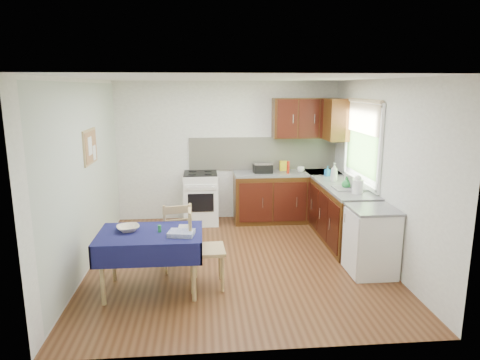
{
  "coord_description": "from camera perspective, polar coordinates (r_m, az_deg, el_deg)",
  "views": [
    {
      "loc": [
        -0.45,
        -5.6,
        2.39
      ],
      "look_at": [
        0.05,
        0.1,
        1.14
      ],
      "focal_mm": 32.0,
      "sensor_mm": 36.0,
      "label": 1
    }
  ],
  "objects": [
    {
      "name": "worktop_right",
      "position": [
        6.78,
        13.6,
        -0.92
      ],
      "size": [
        0.6,
        1.7,
        0.04
      ],
      "primitive_type": "cube",
      "color": "slate",
      "rests_on": "base_cabinets"
    },
    {
      "name": "dish_rack",
      "position": [
        6.59,
        14.43,
        -0.94
      ],
      "size": [
        0.47,
        0.36,
        0.22
      ],
      "rotation": [
        0.0,
        0.0,
        0.11
      ],
      "color": "gray",
      "rests_on": "worktop_right"
    },
    {
      "name": "fridge",
      "position": [
        5.83,
        17.12,
        -7.81
      ],
      "size": [
        0.58,
        0.6,
        0.89
      ],
      "color": "white",
      "rests_on": "ground"
    },
    {
      "name": "wall_left",
      "position": [
        5.92,
        -20.08,
        0.44
      ],
      "size": [
        0.02,
        4.2,
        2.5
      ],
      "primitive_type": "cube",
      "color": "silver",
      "rests_on": "ground"
    },
    {
      "name": "sauce_bottle",
      "position": [
        7.57,
        6.43,
        1.7
      ],
      "size": [
        0.05,
        0.05,
        0.22
      ],
      "primitive_type": "cylinder",
      "color": "red",
      "rests_on": "worktop_back"
    },
    {
      "name": "soap_bottle_a",
      "position": [
        7.03,
        12.44,
        1.02
      ],
      "size": [
        0.13,
        0.13,
        0.3
      ],
      "primitive_type": "imported",
      "rotation": [
        0.0,
        0.0,
        0.13
      ],
      "color": "white",
      "rests_on": "worktop_right"
    },
    {
      "name": "base_cabinets",
      "position": [
        7.36,
        9.39,
        -3.32
      ],
      "size": [
        1.9,
        2.3,
        0.86
      ],
      "color": "#341709",
      "rests_on": "ground"
    },
    {
      "name": "cup",
      "position": [
        7.7,
        8.13,
        1.39
      ],
      "size": [
        0.16,
        0.16,
        0.1
      ],
      "primitive_type": "imported",
      "rotation": [
        0.0,
        0.0,
        0.27
      ],
      "color": "silver",
      "rests_on": "worktop_back"
    },
    {
      "name": "soap_bottle_c",
      "position": [
        6.61,
        14.0,
        -0.32
      ],
      "size": [
        0.14,
        0.14,
        0.18
      ],
      "primitive_type": "imported",
      "rotation": [
        0.0,
        0.0,
        3.12
      ],
      "color": "green",
      "rests_on": "worktop_right"
    },
    {
      "name": "toaster",
      "position": [
        7.55,
        3.05,
        1.56
      ],
      "size": [
        0.25,
        0.15,
        0.19
      ],
      "rotation": [
        0.0,
        0.0,
        0.26
      ],
      "color": "silver",
      "rests_on": "worktop_back"
    },
    {
      "name": "chair_far",
      "position": [
        5.75,
        -8.48,
        -7.13
      ],
      "size": [
        0.5,
        0.5,
        0.93
      ],
      "rotation": [
        0.0,
        0.0,
        3.38
      ],
      "color": "tan",
      "rests_on": "ground"
    },
    {
      "name": "stove",
      "position": [
        7.65,
        -5.24,
        -2.38
      ],
      "size": [
        0.6,
        0.61,
        0.92
      ],
      "color": "white",
      "rests_on": "ground"
    },
    {
      "name": "sandwich_press",
      "position": [
        7.6,
        3.05,
        1.69
      ],
      "size": [
        0.33,
        0.28,
        0.19
      ],
      "rotation": [
        0.0,
        0.0,
        -0.37
      ],
      "color": "black",
      "rests_on": "worktop_back"
    },
    {
      "name": "upper_cabinets",
      "position": [
        7.68,
        9.99,
        8.08
      ],
      "size": [
        1.2,
        0.85,
        0.7
      ],
      "color": "#341709",
      "rests_on": "wall_back"
    },
    {
      "name": "dining_table",
      "position": [
        5.17,
        -11.85,
        -7.96
      ],
      "size": [
        1.21,
        0.82,
        0.73
      ],
      "rotation": [
        0.0,
        0.0,
        0.04
      ],
      "color": "#101141",
      "rests_on": "ground"
    },
    {
      "name": "wall_back",
      "position": [
        7.8,
        -1.67,
        3.88
      ],
      "size": [
        4.0,
        0.02,
        2.5
      ],
      "primitive_type": "cube",
      "color": "silver",
      "rests_on": "ground"
    },
    {
      "name": "spice_jar",
      "position": [
        5.11,
        -10.67,
        -6.39
      ],
      "size": [
        0.04,
        0.04,
        0.08
      ],
      "primitive_type": "cylinder",
      "color": "#24853A",
      "rests_on": "dining_table"
    },
    {
      "name": "splashback",
      "position": [
        7.86,
        3.09,
        3.56
      ],
      "size": [
        2.7,
        0.02,
        0.6
      ],
      "primitive_type": "cube",
      "color": "beige",
      "rests_on": "wall_back"
    },
    {
      "name": "soap_bottle_b",
      "position": [
        7.45,
        11.58,
        1.18
      ],
      "size": [
        0.1,
        0.1,
        0.17
      ],
      "primitive_type": "imported",
      "rotation": [
        0.0,
        0.0,
        1.99
      ],
      "color": "#227CC6",
      "rests_on": "worktop_right"
    },
    {
      "name": "book",
      "position": [
        5.22,
        -8.23,
        -6.29
      ],
      "size": [
        0.15,
        0.2,
        0.02
      ],
      "primitive_type": "imported",
      "rotation": [
        0.0,
        0.0,
        -0.04
      ],
      "color": "white",
      "rests_on": "dining_table"
    },
    {
      "name": "wall_front",
      "position": [
        3.71,
        2.21,
        -5.59
      ],
      "size": [
        4.0,
        0.02,
        2.5
      ],
      "primitive_type": "cube",
      "color": "silver",
      "rests_on": "ground"
    },
    {
      "name": "worktop_corner",
      "position": [
        7.86,
        10.96,
        0.98
      ],
      "size": [
        0.6,
        0.6,
        0.04
      ],
      "primitive_type": "cube",
      "color": "slate",
      "rests_on": "base_cabinets"
    },
    {
      "name": "wall_right",
      "position": [
        6.22,
        18.27,
        1.11
      ],
      "size": [
        0.02,
        4.2,
        2.5
      ],
      "primitive_type": "cube",
      "color": "silver",
      "rests_on": "ground"
    },
    {
      "name": "window",
      "position": [
        6.79,
        15.97,
        5.57
      ],
      "size": [
        0.04,
        1.48,
        1.26
      ],
      "color": "#385E26",
      "rests_on": "wall_right"
    },
    {
      "name": "kettle",
      "position": [
        6.32,
        15.43,
        -0.69
      ],
      "size": [
        0.16,
        0.16,
        0.27
      ],
      "color": "white",
      "rests_on": "worktop_right"
    },
    {
      "name": "floor",
      "position": [
        6.11,
        -0.4,
        -10.74
      ],
      "size": [
        4.2,
        4.2,
        0.0
      ],
      "primitive_type": "plane",
      "color": "#4C2914",
      "rests_on": "ground"
    },
    {
      "name": "plate_bowl",
      "position": [
        5.23,
        -14.69,
        -6.24
      ],
      "size": [
        0.32,
        0.32,
        0.06
      ],
      "primitive_type": "imported",
      "rotation": [
        0.0,
        0.0,
        0.28
      ],
      "color": "beige",
      "rests_on": "dining_table"
    },
    {
      "name": "corkboard",
      "position": [
        6.15,
        -19.35,
        4.21
      ],
      "size": [
        0.04,
        0.62,
        0.47
      ],
      "color": "tan",
      "rests_on": "wall_left"
    },
    {
      "name": "yellow_packet",
      "position": [
        7.82,
        5.8,
        1.9
      ],
      "size": [
        0.15,
        0.11,
        0.18
      ],
      "primitive_type": "cube",
      "rotation": [
        0.0,
        0.0,
        -0.21
      ],
      "color": "yellow",
      "rests_on": "worktop_back"
    },
    {
      "name": "worktop_back",
      "position": [
        7.7,
        6.31,
        0.91
      ],
      "size": [
        1.9,
        0.6,
        0.04
      ],
      "primitive_type": "cube",
      "color": "slate",
      "rests_on": "base_cabinets"
    },
    {
      "name": "chair_near",
      "position": [
        5.21,
        -5.08,
        -8.72
      ],
      "size": [
        0.46,
        0.46,
        0.99
      ],
      "rotation": [
        0.0,
        0.0,
        1.62
      ],
      "color": "tan",
      "rests_on": "ground"
    },
    {
      "name": "tea_towel",
      "position": [
        4.97,
        -7.83,
        -7.04
      ],
      "size": [
        0.32,
        0.27,
        0.05
      ],
      "primitive_type": "cube",
      "rotation": [
        0.0,
        0.0,
        -0.18
      ],
      "color": "navy",
      "rests_on": "dining_table"
    },
    {
      "name": "ceiling",
      "position": [
        5.62,
        -0.44,
        13.41
      ],
      "size": [
        4.0,
        4.2,
        0.02
      ],
      "primitive_type": "cube",
      "color": "white",
      "rests_on": "wall_back"
    }
  ]
}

